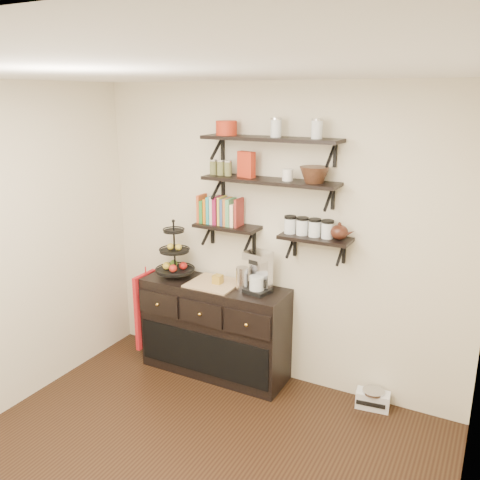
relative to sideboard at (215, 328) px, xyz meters
name	(u,v)px	position (x,y,z in m)	size (l,w,h in m)	color
ceiling	(144,72)	(0.50, -1.51, 2.25)	(3.50, 3.50, 0.02)	white
back_wall	(275,238)	(0.50, 0.24, 0.90)	(3.50, 0.02, 2.70)	beige
right_wall	(474,382)	(2.25, -1.51, 0.90)	(0.02, 3.50, 2.70)	beige
shelf_top	(270,139)	(0.50, 0.10, 1.78)	(1.20, 0.27, 0.23)	black
shelf_mid	(270,181)	(0.50, 0.10, 1.43)	(1.20, 0.27, 0.23)	black
shelf_low_left	(227,227)	(0.08, 0.12, 0.98)	(0.60, 0.25, 0.23)	black
shelf_low_right	(315,239)	(0.92, 0.12, 0.98)	(0.60, 0.25, 0.23)	black
cookbooks	(222,212)	(0.03, 0.12, 1.11)	(0.43, 0.15, 0.26)	#C05127
glass_canisters	(308,228)	(0.86, 0.12, 1.06)	(0.43, 0.10, 0.13)	silver
sideboard	(215,328)	(0.00, 0.00, 0.00)	(1.40, 0.50, 0.92)	black
fruit_stand	(175,258)	(-0.43, 0.00, 0.63)	(0.37, 0.37, 0.54)	black
candle	(218,279)	(0.04, 0.00, 0.50)	(0.08, 0.08, 0.08)	olive
coffee_maker	(259,273)	(0.45, 0.03, 0.63)	(0.24, 0.24, 0.38)	black
thermal_carafe	(242,279)	(0.30, -0.02, 0.56)	(0.11, 0.11, 0.22)	silver
apron	(146,309)	(-0.73, -0.10, 0.08)	(0.04, 0.32, 0.75)	#A91217
radio	(373,399)	(1.50, 0.11, -0.37)	(0.29, 0.21, 0.17)	silver
recipe_box	(246,164)	(0.28, 0.10, 1.56)	(0.16, 0.06, 0.22)	#AC2913
walnut_bowl	(314,175)	(0.89, 0.10, 1.51)	(0.24, 0.24, 0.13)	black
ramekins	(288,175)	(0.66, 0.10, 1.50)	(0.09, 0.09, 0.10)	white
teapot	(339,231)	(1.12, 0.12, 1.07)	(0.19, 0.15, 0.15)	#361810
red_pot	(226,128)	(0.09, 0.10, 1.86)	(0.18, 0.18, 0.12)	#AC2913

